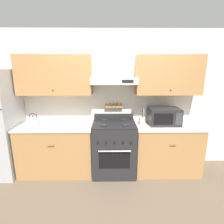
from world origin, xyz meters
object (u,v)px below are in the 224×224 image
at_px(tea_kettle, 33,121).
at_px(microwave, 164,116).
at_px(utensil_crock, 142,120).
at_px(stove_range, 114,147).

bearing_deg(tea_kettle, microwave, 0.44).
xyz_separation_m(tea_kettle, utensil_crock, (1.92, 0.00, -0.01)).
bearing_deg(microwave, utensil_crock, -177.39).
xyz_separation_m(stove_range, utensil_crock, (0.50, 0.03, 0.50)).
relative_size(microwave, utensil_crock, 1.81).
height_order(stove_range, microwave, microwave).
relative_size(stove_range, tea_kettle, 4.76).
xyz_separation_m(stove_range, tea_kettle, (-1.42, 0.03, 0.50)).
bearing_deg(microwave, tea_kettle, -179.56).
bearing_deg(utensil_crock, tea_kettle, -180.00).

